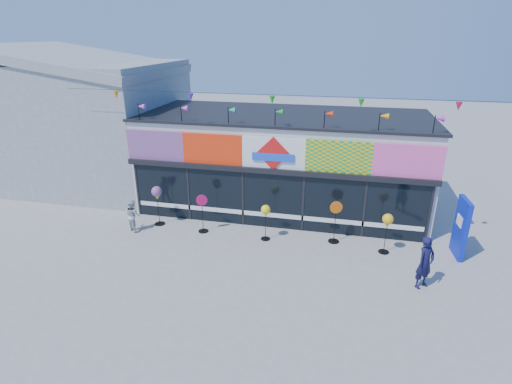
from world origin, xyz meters
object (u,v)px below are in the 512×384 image
(spinner_4, at_px, (388,222))
(child, at_px, (133,215))
(spinner_0, at_px, (157,194))
(blue_sign, at_px, (461,228))
(adult_man, at_px, (425,263))
(spinner_2, at_px, (266,212))
(spinner_1, at_px, (202,212))
(spinner_3, at_px, (335,221))

(spinner_4, xyz_separation_m, child, (-9.54, -0.37, -0.56))
(spinner_0, height_order, spinner_4, spinner_0)
(blue_sign, relative_size, adult_man, 1.25)
(blue_sign, height_order, spinner_4, blue_sign)
(spinner_0, bearing_deg, spinner_4, -2.23)
(spinner_2, distance_m, child, 5.26)
(blue_sign, bearing_deg, child, 179.99)
(spinner_2, bearing_deg, adult_man, -20.07)
(spinner_0, relative_size, spinner_4, 1.10)
(spinner_0, height_order, child, spinner_0)
(spinner_0, height_order, adult_man, adult_man)
(spinner_1, bearing_deg, spinner_2, -1.93)
(blue_sign, bearing_deg, spinner_3, 176.11)
(blue_sign, xyz_separation_m, adult_man, (-1.47, -2.28, -0.22))
(spinner_2, distance_m, spinner_4, 4.31)
(spinner_4, bearing_deg, blue_sign, 8.73)
(child, bearing_deg, spinner_0, -105.31)
(spinner_2, relative_size, spinner_3, 0.86)
(spinner_1, distance_m, spinner_4, 6.84)
(blue_sign, relative_size, spinner_2, 1.51)
(blue_sign, bearing_deg, spinner_1, 178.01)
(spinner_3, height_order, spinner_4, spinner_3)
(spinner_0, bearing_deg, blue_sign, 0.18)
(spinner_4, xyz_separation_m, adult_man, (0.99, -1.90, -0.36))
(child, bearing_deg, blue_sign, -145.44)
(adult_man, height_order, child, adult_man)
(spinner_0, bearing_deg, adult_man, -12.91)
(spinner_1, relative_size, spinner_3, 0.95)
(spinner_0, bearing_deg, spinner_2, -3.90)
(spinner_1, distance_m, child, 2.76)
(spinner_3, bearing_deg, blue_sign, -0.32)
(spinner_1, relative_size, spinner_4, 1.04)
(spinner_1, bearing_deg, adult_man, -14.50)
(adult_man, bearing_deg, child, 129.98)
(spinner_2, distance_m, spinner_3, 2.57)
(spinner_2, height_order, child, spinner_2)
(spinner_1, bearing_deg, spinner_4, -1.02)
(spinner_1, bearing_deg, child, -169.74)
(adult_man, bearing_deg, spinner_2, 118.19)
(spinner_1, xyz_separation_m, spinner_4, (6.83, -0.12, 0.38))
(spinner_1, relative_size, child, 1.21)
(blue_sign, height_order, spinner_1, blue_sign)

